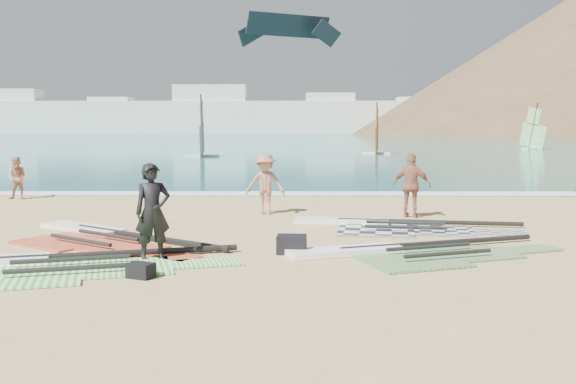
{
  "coord_description": "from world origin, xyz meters",
  "views": [
    {
      "loc": [
        0.72,
        -12.15,
        2.76
      ],
      "look_at": [
        0.59,
        4.0,
        1.0
      ],
      "focal_mm": 40.0,
      "sensor_mm": 36.0,
      "label": 1
    }
  ],
  "objects_px": {
    "beachgoer_left": "(18,178)",
    "beachgoer_back": "(412,186)",
    "rig_orange": "(407,253)",
    "gear_bag_near": "(292,244)",
    "person_wetsuit": "(153,212)",
    "rig_grey": "(386,226)",
    "gear_bag_far": "(141,270)",
    "rig_red": "(98,237)",
    "rig_green": "(44,265)",
    "beachgoer_mid": "(265,184)"
  },
  "relations": [
    {
      "from": "beachgoer_left",
      "to": "rig_orange",
      "type": "bearing_deg",
      "value": -40.34
    },
    {
      "from": "rig_orange",
      "to": "person_wetsuit",
      "type": "relative_size",
      "value": 3.07
    },
    {
      "from": "rig_red",
      "to": "person_wetsuit",
      "type": "distance_m",
      "value": 3.12
    },
    {
      "from": "rig_red",
      "to": "beachgoer_left",
      "type": "bearing_deg",
      "value": 158.88
    },
    {
      "from": "rig_red",
      "to": "gear_bag_far",
      "type": "distance_m",
      "value": 4.26
    },
    {
      "from": "person_wetsuit",
      "to": "beachgoer_back",
      "type": "height_order",
      "value": "person_wetsuit"
    },
    {
      "from": "rig_grey",
      "to": "beachgoer_back",
      "type": "height_order",
      "value": "beachgoer_back"
    },
    {
      "from": "gear_bag_near",
      "to": "beachgoer_back",
      "type": "bearing_deg",
      "value": 56.29
    },
    {
      "from": "gear_bag_near",
      "to": "beachgoer_mid",
      "type": "bearing_deg",
      "value": 97.9
    },
    {
      "from": "person_wetsuit",
      "to": "rig_red",
      "type": "bearing_deg",
      "value": 102.36
    },
    {
      "from": "rig_green",
      "to": "rig_orange",
      "type": "relative_size",
      "value": 1.11
    },
    {
      "from": "beachgoer_back",
      "to": "rig_red",
      "type": "bearing_deg",
      "value": 43.8
    },
    {
      "from": "rig_orange",
      "to": "gear_bag_far",
      "type": "bearing_deg",
      "value": -177.67
    },
    {
      "from": "rig_red",
      "to": "beachgoer_back",
      "type": "xyz_separation_m",
      "value": [
        8.08,
        3.55,
        0.88
      ]
    },
    {
      "from": "rig_green",
      "to": "beachgoer_mid",
      "type": "height_order",
      "value": "beachgoer_mid"
    },
    {
      "from": "rig_grey",
      "to": "person_wetsuit",
      "type": "height_order",
      "value": "person_wetsuit"
    },
    {
      "from": "rig_green",
      "to": "gear_bag_near",
      "type": "xyz_separation_m",
      "value": [
        4.72,
        1.39,
        0.14
      ]
    },
    {
      "from": "rig_green",
      "to": "gear_bag_near",
      "type": "height_order",
      "value": "gear_bag_near"
    },
    {
      "from": "rig_orange",
      "to": "person_wetsuit",
      "type": "distance_m",
      "value": 5.29
    },
    {
      "from": "person_wetsuit",
      "to": "rig_orange",
      "type": "bearing_deg",
      "value": -19.73
    },
    {
      "from": "rig_orange",
      "to": "gear_bag_near",
      "type": "distance_m",
      "value": 2.41
    },
    {
      "from": "rig_green",
      "to": "gear_bag_far",
      "type": "bearing_deg",
      "value": -36.28
    },
    {
      "from": "person_wetsuit",
      "to": "beachgoer_back",
      "type": "xyz_separation_m",
      "value": [
        6.24,
        5.89,
        -0.04
      ]
    },
    {
      "from": "gear_bag_far",
      "to": "beachgoer_left",
      "type": "xyz_separation_m",
      "value": [
        -7.18,
        11.67,
        0.63
      ]
    },
    {
      "from": "rig_red",
      "to": "beachgoer_left",
      "type": "xyz_separation_m",
      "value": [
        -5.25,
        7.87,
        0.72
      ]
    },
    {
      "from": "rig_green",
      "to": "beachgoer_left",
      "type": "height_order",
      "value": "beachgoer_left"
    },
    {
      "from": "gear_bag_far",
      "to": "person_wetsuit",
      "type": "relative_size",
      "value": 0.23
    },
    {
      "from": "rig_red",
      "to": "beachgoer_back",
      "type": "relative_size",
      "value": 2.85
    },
    {
      "from": "rig_grey",
      "to": "beachgoer_back",
      "type": "xyz_separation_m",
      "value": [
        0.98,
        1.83,
        0.88
      ]
    },
    {
      "from": "rig_green",
      "to": "beachgoer_mid",
      "type": "distance_m",
      "value": 8.24
    },
    {
      "from": "beachgoer_mid",
      "to": "beachgoer_back",
      "type": "bearing_deg",
      "value": -4.66
    },
    {
      "from": "rig_green",
      "to": "gear_bag_near",
      "type": "relative_size",
      "value": 10.78
    },
    {
      "from": "beachgoer_mid",
      "to": "rig_orange",
      "type": "bearing_deg",
      "value": -58.15
    },
    {
      "from": "gear_bag_far",
      "to": "beachgoer_back",
      "type": "distance_m",
      "value": 9.62
    },
    {
      "from": "beachgoer_left",
      "to": "beachgoer_mid",
      "type": "bearing_deg",
      "value": -24.41
    },
    {
      "from": "beachgoer_left",
      "to": "beachgoer_back",
      "type": "relative_size",
      "value": 0.82
    },
    {
      "from": "gear_bag_far",
      "to": "beachgoer_back",
      "type": "xyz_separation_m",
      "value": [
        6.15,
        7.35,
        0.8
      ]
    },
    {
      "from": "beachgoer_left",
      "to": "beachgoer_mid",
      "type": "height_order",
      "value": "beachgoer_mid"
    },
    {
      "from": "rig_orange",
      "to": "rig_red",
      "type": "distance_m",
      "value": 7.24
    },
    {
      "from": "rig_green",
      "to": "rig_grey",
      "type": "bearing_deg",
      "value": 17.7
    },
    {
      "from": "gear_bag_far",
      "to": "beachgoer_left",
      "type": "bearing_deg",
      "value": 121.59
    },
    {
      "from": "rig_green",
      "to": "gear_bag_far",
      "type": "xyz_separation_m",
      "value": [
        2.04,
        -0.76,
        0.08
      ]
    },
    {
      "from": "rig_red",
      "to": "beachgoer_left",
      "type": "relative_size",
      "value": 3.46
    },
    {
      "from": "rig_grey",
      "to": "beachgoer_left",
      "type": "xyz_separation_m",
      "value": [
        -12.35,
        6.15,
        0.72
      ]
    },
    {
      "from": "person_wetsuit",
      "to": "beachgoer_back",
      "type": "distance_m",
      "value": 8.58
    },
    {
      "from": "person_wetsuit",
      "to": "rig_green",
      "type": "bearing_deg",
      "value": 173.85
    },
    {
      "from": "rig_green",
      "to": "rig_red",
      "type": "relative_size",
      "value": 1.25
    },
    {
      "from": "rig_red",
      "to": "gear_bag_near",
      "type": "relative_size",
      "value": 8.62
    },
    {
      "from": "beachgoer_left",
      "to": "person_wetsuit",
      "type": "bearing_deg",
      "value": -57.36
    },
    {
      "from": "rig_green",
      "to": "beachgoer_back",
      "type": "relative_size",
      "value": 3.56
    }
  ]
}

